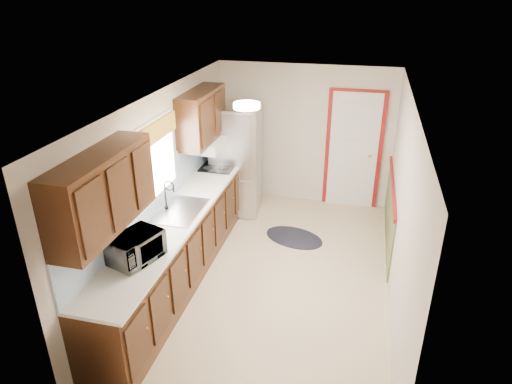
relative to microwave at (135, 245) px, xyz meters
The scene contains 8 objects.
room_shell 1.81m from the microwave, 48.53° to the left, with size 3.20×5.20×2.52m.
kitchen_run 1.11m from the microwave, 91.90° to the left, with size 0.63×4.00×2.20m.
back_wall_trim 4.20m from the microwave, 58.43° to the left, with size 1.12×2.30×2.08m.
ceiling_fixture 1.92m from the microwave, 52.14° to the left, with size 0.30×0.30×0.06m, color #FFD88C.
microwave is the anchor object (origin of this frame).
refrigerator 3.18m from the microwave, 86.75° to the left, with size 0.83×0.80×1.83m.
rug 2.97m from the microwave, 61.71° to the left, with size 0.93×0.60×0.01m, color black.
cooktop 2.76m from the microwave, 89.79° to the left, with size 0.51×0.61×0.02m, color black.
Camera 1 is at (0.98, -5.00, 3.61)m, focal length 32.00 mm.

